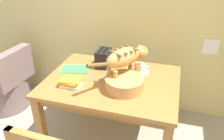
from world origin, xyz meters
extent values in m
cube|color=#DDCA7F|center=(0.00, 2.01, 1.25)|extent=(4.84, 0.10, 2.50)
cube|color=white|center=(0.85, 1.95, 0.87)|extent=(0.16, 0.01, 0.16)
cube|color=#A26B36|center=(-0.03, 1.23, 0.71)|extent=(1.19, 0.90, 0.03)
cube|color=#956231|center=(-0.03, 1.23, 0.66)|extent=(1.11, 0.82, 0.07)
cube|color=#A26B36|center=(-0.58, 0.83, 0.35)|extent=(0.07, 0.07, 0.69)
cube|color=#A26B36|center=(-0.58, 1.63, 0.35)|extent=(0.07, 0.07, 0.69)
cube|color=#A26B36|center=(0.52, 1.63, 0.35)|extent=(0.07, 0.07, 0.69)
ellipsoid|color=tan|center=(0.07, 1.23, 0.97)|extent=(0.32, 0.38, 0.16)
cube|color=brown|center=(0.02, 1.16, 1.03)|extent=(0.13, 0.10, 0.01)
cube|color=brown|center=(0.06, 1.21, 1.03)|extent=(0.13, 0.10, 0.01)
cube|color=brown|center=(0.09, 1.26, 1.03)|extent=(0.13, 0.10, 0.01)
cube|color=brown|center=(0.13, 1.31, 1.03)|extent=(0.13, 0.10, 0.01)
cylinder|color=tan|center=(0.11, 1.36, 0.81)|extent=(0.04, 0.04, 0.17)
cylinder|color=tan|center=(0.17, 1.31, 0.81)|extent=(0.04, 0.04, 0.17)
cylinder|color=tan|center=(-0.03, 1.15, 0.81)|extent=(0.04, 0.04, 0.17)
cylinder|color=tan|center=(0.04, 1.10, 0.81)|extent=(0.04, 0.04, 0.17)
sphere|color=tan|center=(0.19, 1.41, 0.95)|extent=(0.12, 0.12, 0.12)
cone|color=tan|center=(0.17, 1.43, 1.01)|extent=(0.04, 0.04, 0.05)
cone|color=tan|center=(0.22, 1.40, 1.01)|extent=(0.04, 0.04, 0.05)
cylinder|color=brown|center=(-0.08, 1.01, 0.98)|extent=(0.14, 0.19, 0.08)
cylinder|color=#B5B9A7|center=(0.19, 1.41, 0.74)|extent=(0.18, 0.18, 0.03)
cylinder|color=white|center=(0.19, 1.41, 0.80)|extent=(0.09, 0.09, 0.08)
torus|color=white|center=(0.25, 1.41, 0.80)|extent=(0.06, 0.01, 0.06)
cube|color=#43A057|center=(-0.44, 1.33, 0.73)|extent=(0.32, 0.25, 0.01)
cube|color=silver|center=(-0.34, 1.03, 0.74)|extent=(0.17, 0.13, 0.02)
cube|color=yellow|center=(-0.35, 1.05, 0.76)|extent=(0.18, 0.14, 0.02)
cube|color=gold|center=(-0.35, 1.04, 0.78)|extent=(0.18, 0.14, 0.01)
cube|color=yellow|center=(-0.34, 1.04, 0.79)|extent=(0.18, 0.14, 0.01)
cylinder|color=tan|center=(0.11, 1.12, 0.78)|extent=(0.33, 0.33, 0.10)
cylinder|color=brown|center=(0.11, 1.12, 0.79)|extent=(0.27, 0.27, 0.09)
cube|color=black|center=(-0.19, 1.49, 0.81)|extent=(0.12, 0.20, 0.17)
cube|color=black|center=(-0.22, 1.49, 0.90)|extent=(0.02, 0.14, 0.01)
cube|color=black|center=(-0.17, 1.49, 0.90)|extent=(0.02, 0.14, 0.01)
cylinder|color=slate|center=(-1.51, 1.44, 0.19)|extent=(0.60, 0.60, 0.38)
cube|color=slate|center=(-1.27, 1.42, 0.58)|extent=(0.16, 0.55, 0.40)
cube|color=slate|center=(-1.49, 1.69, 0.48)|extent=(0.43, 0.13, 0.20)
camera|label=1|loc=(0.47, -0.45, 1.76)|focal=35.91mm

